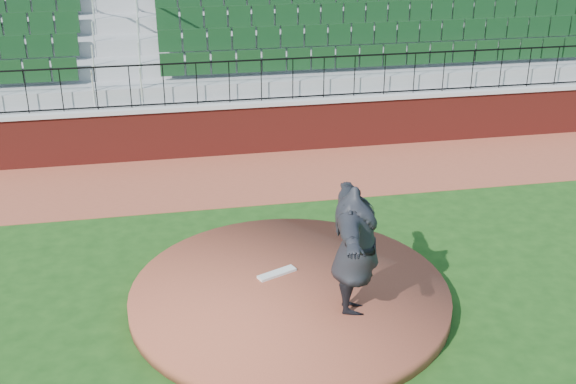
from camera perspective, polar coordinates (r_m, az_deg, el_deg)
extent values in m
plane|color=#184012|center=(11.63, 1.39, -8.83)|extent=(90.00, 90.00, 0.00)
cube|color=brown|center=(16.36, -2.54, 1.30)|extent=(34.00, 3.20, 0.01)
cube|color=maroon|center=(17.63, -3.33, 5.05)|extent=(34.00, 0.35, 1.20)
cube|color=#B7B7B7|center=(17.43, -3.38, 7.07)|extent=(34.00, 0.45, 0.10)
cube|color=maroon|center=(22.46, -5.41, 14.74)|extent=(34.00, 0.50, 5.50)
cylinder|color=brown|center=(11.58, 0.14, -8.25)|extent=(5.11, 5.11, 0.25)
cube|color=silver|center=(11.89, -0.90, -6.51)|extent=(0.69, 0.42, 0.05)
imported|color=black|center=(10.51, 5.39, -4.70)|extent=(1.22, 2.61, 2.05)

